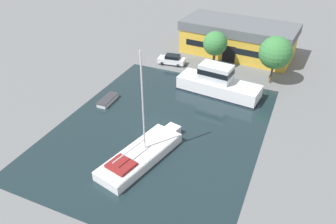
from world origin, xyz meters
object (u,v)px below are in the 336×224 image
object	(u,v)px
quay_tree_near_building	(215,44)
motor_cruiser	(218,83)
warehouse_building	(238,38)
small_dinghy	(108,100)
quay_tree_by_water	(275,53)
sailboat_moored	(141,154)
parked_car	(172,60)

from	to	relation	value
quay_tree_near_building	motor_cruiser	distance (m)	8.95
warehouse_building	small_dinghy	xyz separation A→B (m)	(-11.65, -23.36, -2.48)
small_dinghy	quay_tree_by_water	bearing A→B (deg)	-143.97
quay_tree_near_building	motor_cruiser	size ratio (longest dim) A/B	0.50
warehouse_building	sailboat_moored	world-z (taller)	sailboat_moored
warehouse_building	motor_cruiser	bearing A→B (deg)	-81.55
quay_tree_near_building	small_dinghy	size ratio (longest dim) A/B	1.62
sailboat_moored	small_dinghy	xyz separation A→B (m)	(-9.44, 8.34, -0.29)
quay_tree_by_water	sailboat_moored	world-z (taller)	sailboat_moored
quay_tree_near_building	parked_car	world-z (taller)	quay_tree_near_building
quay_tree_by_water	quay_tree_near_building	bearing A→B (deg)	168.90
warehouse_building	quay_tree_near_building	bearing A→B (deg)	-101.28
parked_car	sailboat_moored	world-z (taller)	sailboat_moored
warehouse_building	sailboat_moored	bearing A→B (deg)	-89.22
quay_tree_by_water	small_dinghy	size ratio (longest dim) A/B	1.94
quay_tree_near_building	small_dinghy	world-z (taller)	quay_tree_near_building
parked_car	small_dinghy	distance (m)	14.90
warehouse_building	quay_tree_near_building	world-z (taller)	quay_tree_near_building
quay_tree_near_building	sailboat_moored	bearing A→B (deg)	-90.43
warehouse_building	parked_car	bearing A→B (deg)	-129.65
warehouse_building	quay_tree_by_water	distance (m)	11.61
parked_car	sailboat_moored	distance (m)	23.80
warehouse_building	sailboat_moored	size ratio (longest dim) A/B	1.66
parked_car	sailboat_moored	bearing A→B (deg)	-171.51
small_dinghy	quay_tree_near_building	bearing A→B (deg)	-121.98
quay_tree_near_building	quay_tree_by_water	world-z (taller)	quay_tree_by_water
warehouse_building	parked_car	xyz separation A→B (m)	(-8.61, -8.78, -1.98)
small_dinghy	warehouse_building	bearing A→B (deg)	-117.96
quay_tree_near_building	parked_car	xyz separation A→B (m)	(-6.58, -1.74, -3.16)
quay_tree_by_water	parked_car	xyz separation A→B (m)	(-15.86, 0.08, -3.89)
quay_tree_near_building	parked_car	distance (m)	7.51
warehouse_building	motor_cruiser	world-z (taller)	warehouse_building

